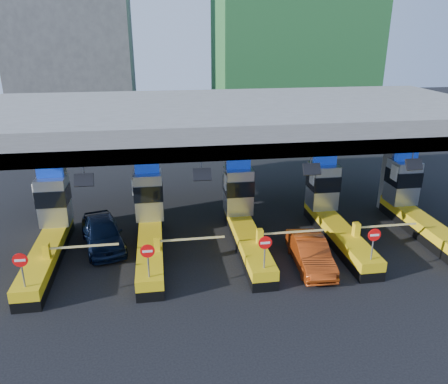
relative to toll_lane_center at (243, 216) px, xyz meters
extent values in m
plane|color=black|center=(0.00, -0.28, -1.40)|extent=(120.00, 120.00, 0.00)
cube|color=slate|center=(0.00, 2.72, 4.85)|extent=(28.00, 12.00, 1.50)
cube|color=#4C4C49|center=(0.00, -2.98, 4.45)|extent=(28.00, 0.60, 0.70)
cube|color=slate|center=(-10.00, 2.72, 1.35)|extent=(1.00, 1.00, 5.50)
cube|color=slate|center=(0.00, 2.72, 1.35)|extent=(1.00, 1.00, 5.50)
cube|color=slate|center=(10.00, 2.72, 1.35)|extent=(1.00, 1.00, 5.50)
cylinder|color=slate|center=(-7.50, -2.98, 3.85)|extent=(0.06, 0.06, 0.50)
cube|color=black|center=(-7.50, -3.18, 3.50)|extent=(0.80, 0.38, 0.54)
cylinder|color=slate|center=(-2.50, -2.98, 3.85)|extent=(0.06, 0.06, 0.50)
cube|color=black|center=(-2.50, -3.18, 3.50)|extent=(0.80, 0.38, 0.54)
cylinder|color=slate|center=(2.50, -2.98, 3.85)|extent=(0.06, 0.06, 0.50)
cube|color=black|center=(2.50, -3.18, 3.50)|extent=(0.80, 0.38, 0.54)
cylinder|color=slate|center=(7.50, -2.98, 3.85)|extent=(0.06, 0.06, 0.50)
cube|color=black|center=(7.50, -3.18, 3.50)|extent=(0.80, 0.38, 0.54)
cube|color=black|center=(-10.00, -1.28, -1.15)|extent=(1.20, 8.00, 0.50)
cube|color=#E5B70C|center=(-10.00, -1.28, -0.65)|extent=(1.20, 8.00, 0.50)
cube|color=#9EA3A8|center=(-10.00, 1.52, 0.90)|extent=(1.50, 1.50, 2.60)
cube|color=black|center=(-10.00, 1.50, 1.20)|extent=(1.56, 1.56, 0.90)
cube|color=#0C2DBF|center=(-10.00, 1.52, 2.48)|extent=(1.30, 0.35, 0.55)
cube|color=white|center=(-10.80, 1.22, 1.60)|extent=(0.06, 0.70, 0.90)
cylinder|color=slate|center=(-10.00, -4.88, 0.25)|extent=(0.07, 0.07, 1.30)
cylinder|color=red|center=(-10.00, -4.91, 0.85)|extent=(0.60, 0.04, 0.60)
cube|color=white|center=(-10.00, -4.93, 0.85)|extent=(0.42, 0.02, 0.10)
cube|color=#E5B70C|center=(-9.65, -2.48, -0.05)|extent=(0.30, 0.35, 0.70)
cube|color=white|center=(-8.00, -2.48, 0.05)|extent=(3.20, 0.08, 0.08)
cube|color=black|center=(-5.00, -1.28, -1.15)|extent=(1.20, 8.00, 0.50)
cube|color=#E5B70C|center=(-5.00, -1.28, -0.65)|extent=(1.20, 8.00, 0.50)
cube|color=#9EA3A8|center=(-5.00, 1.52, 0.90)|extent=(1.50, 1.50, 2.60)
cube|color=black|center=(-5.00, 1.50, 1.20)|extent=(1.56, 1.56, 0.90)
cube|color=#0C2DBF|center=(-5.00, 1.52, 2.48)|extent=(1.30, 0.35, 0.55)
cube|color=white|center=(-5.80, 1.22, 1.60)|extent=(0.06, 0.70, 0.90)
cylinder|color=slate|center=(-5.00, -4.88, 0.25)|extent=(0.07, 0.07, 1.30)
cylinder|color=red|center=(-5.00, -4.91, 0.85)|extent=(0.60, 0.04, 0.60)
cube|color=white|center=(-5.00, -4.93, 0.85)|extent=(0.42, 0.02, 0.10)
cube|color=#E5B70C|center=(-4.65, -2.48, -0.05)|extent=(0.30, 0.35, 0.70)
cube|color=white|center=(-3.00, -2.48, 0.05)|extent=(3.20, 0.08, 0.08)
cube|color=black|center=(0.00, -1.28, -1.15)|extent=(1.20, 8.00, 0.50)
cube|color=#E5B70C|center=(0.00, -1.28, -0.65)|extent=(1.20, 8.00, 0.50)
cube|color=#9EA3A8|center=(0.00, 1.52, 0.90)|extent=(1.50, 1.50, 2.60)
cube|color=black|center=(0.00, 1.50, 1.20)|extent=(1.56, 1.56, 0.90)
cube|color=#0C2DBF|center=(0.00, 1.52, 2.48)|extent=(1.30, 0.35, 0.55)
cube|color=white|center=(-0.80, 1.22, 1.60)|extent=(0.06, 0.70, 0.90)
cylinder|color=slate|center=(0.00, -4.88, 0.25)|extent=(0.07, 0.07, 1.30)
cylinder|color=red|center=(0.00, -4.91, 0.85)|extent=(0.60, 0.04, 0.60)
cube|color=white|center=(0.00, -4.93, 0.85)|extent=(0.42, 0.02, 0.10)
cube|color=#E5B70C|center=(0.35, -2.48, -0.05)|extent=(0.30, 0.35, 0.70)
cube|color=white|center=(2.00, -2.48, 0.05)|extent=(3.20, 0.08, 0.08)
cube|color=black|center=(5.00, -1.28, -1.15)|extent=(1.20, 8.00, 0.50)
cube|color=#E5B70C|center=(5.00, -1.28, -0.65)|extent=(1.20, 8.00, 0.50)
cube|color=#9EA3A8|center=(5.00, 1.52, 0.90)|extent=(1.50, 1.50, 2.60)
cube|color=black|center=(5.00, 1.50, 1.20)|extent=(1.56, 1.56, 0.90)
cube|color=#0C2DBF|center=(5.00, 1.52, 2.48)|extent=(1.30, 0.35, 0.55)
cube|color=white|center=(4.20, 1.22, 1.60)|extent=(0.06, 0.70, 0.90)
cylinder|color=slate|center=(5.00, -4.88, 0.25)|extent=(0.07, 0.07, 1.30)
cylinder|color=red|center=(5.00, -4.91, 0.85)|extent=(0.60, 0.04, 0.60)
cube|color=white|center=(5.00, -4.93, 0.85)|extent=(0.42, 0.02, 0.10)
cube|color=#E5B70C|center=(5.35, -2.48, -0.05)|extent=(0.30, 0.35, 0.70)
cube|color=white|center=(7.00, -2.48, 0.05)|extent=(3.20, 0.08, 0.08)
cube|color=black|center=(10.00, -1.28, -1.15)|extent=(1.20, 8.00, 0.50)
cube|color=#E5B70C|center=(10.00, -1.28, -0.65)|extent=(1.20, 8.00, 0.50)
cube|color=#9EA3A8|center=(10.00, 1.52, 0.90)|extent=(1.50, 1.50, 2.60)
cube|color=black|center=(10.00, 1.50, 1.20)|extent=(1.56, 1.56, 0.90)
cube|color=#0C2DBF|center=(10.00, 1.52, 2.48)|extent=(1.30, 0.35, 0.55)
cube|color=white|center=(9.20, 1.22, 1.60)|extent=(0.06, 0.70, 0.90)
cube|color=#E5B70C|center=(10.35, -2.48, -0.05)|extent=(0.30, 0.35, 0.70)
cube|color=#1E5926|center=(12.00, 31.72, 12.60)|extent=(18.00, 12.00, 28.00)
cube|color=#4C4C49|center=(-14.00, 35.72, 7.60)|extent=(14.00, 10.00, 18.00)
imported|color=black|center=(-7.48, 0.22, -0.59)|extent=(2.99, 5.04, 1.61)
imported|color=#8E2E0A|center=(2.67, -3.38, -0.69)|extent=(1.74, 4.38, 1.42)
camera|label=1|loc=(-4.29, -21.23, 9.48)|focal=35.00mm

